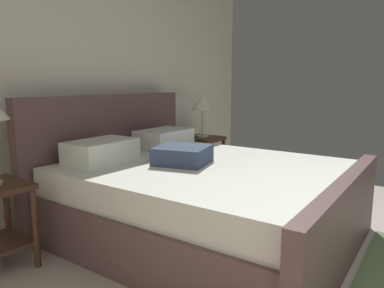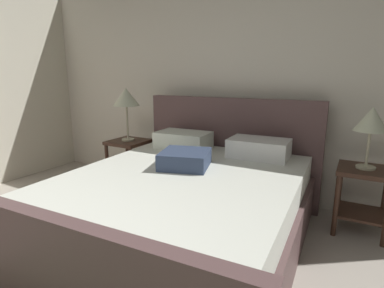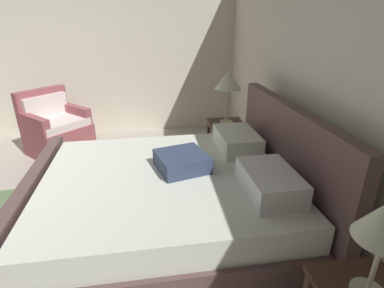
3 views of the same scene
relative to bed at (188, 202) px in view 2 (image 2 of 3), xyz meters
name	(u,v)px [view 2 (image 2 of 3)]	position (x,y,z in m)	size (l,w,h in m)	color
wall_back	(230,86)	(-0.16, 1.28, 0.93)	(5.47, 0.12, 2.55)	silver
bed	(188,202)	(0.00, 0.00, 0.00)	(2.03, 2.32, 1.16)	brown
nightstand_right	(363,190)	(1.30, 0.86, 0.06)	(0.44, 0.44, 0.60)	#3E271C
table_lamp_right	(372,121)	(1.30, 0.86, 0.68)	(0.27, 0.27, 0.54)	#B7B293
nightstand_left	(129,156)	(-1.29, 0.77, 0.06)	(0.44, 0.44, 0.60)	#3E271C
table_lamp_left	(126,98)	(-1.29, 0.77, 0.78)	(0.32, 0.32, 0.65)	#B7B293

